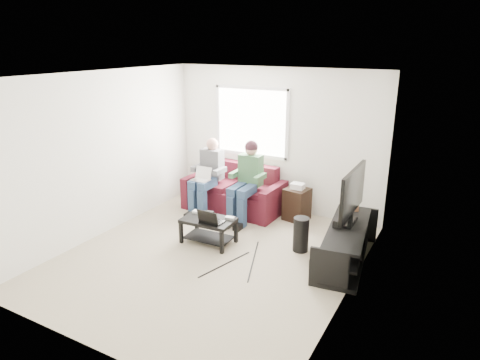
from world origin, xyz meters
name	(u,v)px	position (x,y,z in m)	size (l,w,h in m)	color
floor	(211,257)	(0.00, 0.00, 0.00)	(4.50, 4.50, 0.00)	tan
ceiling	(207,75)	(0.00, 0.00, 2.60)	(4.50, 4.50, 0.00)	white
wall_back	(276,140)	(0.00, 2.25, 1.30)	(4.50, 4.50, 0.00)	silver
wall_front	(79,233)	(0.00, -2.25, 1.30)	(4.50, 4.50, 0.00)	silver
wall_left	(103,154)	(-2.00, 0.00, 1.30)	(4.50, 4.50, 0.00)	silver
wall_right	(354,196)	(2.00, 0.00, 1.30)	(4.50, 4.50, 0.00)	silver
window	(251,122)	(-0.50, 2.23, 1.60)	(1.48, 0.04, 1.28)	white
sofa	(235,193)	(-0.61, 1.82, 0.31)	(1.81, 0.92, 0.84)	#4F1326
person_left	(208,173)	(-1.01, 1.51, 0.74)	(0.40, 0.71, 1.34)	navy
person_right	(247,176)	(-0.21, 1.53, 0.80)	(0.40, 0.71, 1.39)	navy
laptop_silver	(201,177)	(-1.01, 1.29, 0.71)	(0.32, 0.22, 0.24)	silver
coffee_table	(208,225)	(-0.28, 0.38, 0.29)	(0.82, 0.53, 0.40)	black
laptop_black	(212,215)	(-0.16, 0.30, 0.52)	(0.34, 0.24, 0.24)	black
controller_a	(198,212)	(-0.56, 0.50, 0.42)	(0.14, 0.09, 0.04)	silver
controller_b	(209,213)	(-0.38, 0.56, 0.42)	(0.14, 0.09, 0.04)	black
controller_c	(230,218)	(0.02, 0.53, 0.42)	(0.14, 0.09, 0.04)	gray
tv_stand	(346,246)	(1.77, 0.81, 0.25)	(0.72, 1.73, 0.55)	black
tv	(352,193)	(1.77, 0.91, 1.01)	(0.12, 1.10, 0.81)	black
soundbar	(342,219)	(1.65, 0.91, 0.60)	(0.12, 0.50, 0.10)	black
drink_cup	(356,207)	(1.72, 1.44, 0.61)	(0.08, 0.08, 0.12)	#A46D46
console_white	(339,253)	(1.77, 0.41, 0.32)	(0.30, 0.22, 0.06)	silver
console_grey	(352,233)	(1.77, 1.11, 0.33)	(0.34, 0.26, 0.08)	gray
console_black	(346,242)	(1.77, 0.76, 0.33)	(0.38, 0.30, 0.07)	black
subwoofer	(301,234)	(1.08, 0.82, 0.27)	(0.23, 0.23, 0.53)	black
keyboard_floor	(314,269)	(1.46, 0.37, 0.01)	(0.16, 0.47, 0.03)	black
end_table	(297,203)	(0.58, 1.91, 0.30)	(0.39, 0.39, 0.67)	black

